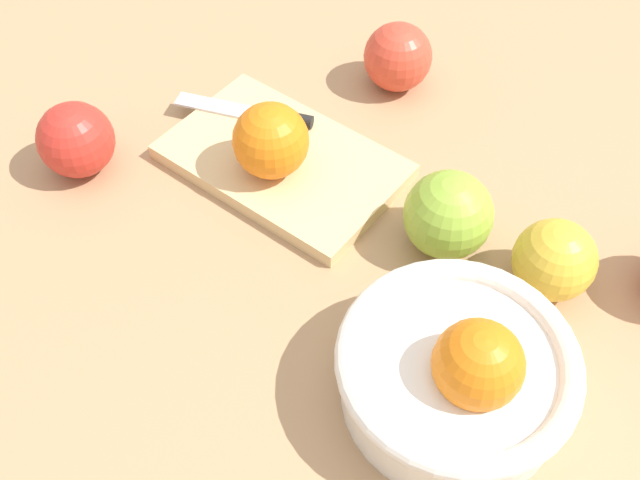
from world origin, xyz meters
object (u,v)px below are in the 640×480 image
Objects in this scene: apple_front_right at (398,57)px; apple_front_left_3 at (448,215)px; bowl at (457,372)px; apple_front_left at (554,260)px; knife at (263,114)px; apple_back_right at (76,140)px; orange_on_board at (271,141)px; cutting_board at (283,161)px.

apple_front_right is 0.92× the size of apple_front_left_3.
bowl reaches higher than apple_front_right.
apple_front_left is 0.89× the size of apple_front_left_3.
bowl is at bearing 137.31° from apple_front_left_3.
knife is at bearing 77.52° from apple_front_right.
apple_front_left_3 is (-0.24, -0.04, 0.02)m from knife.
apple_front_left_3 is at bearing -144.85° from apple_back_right.
apple_back_right is (0.11, 0.34, 0.00)m from apple_front_right.
orange_on_board is 0.08m from knife.
bowl is 2.30× the size of apple_front_left_3.
orange_on_board is at bearing 99.02° from apple_front_right.
cutting_board is at bearing 97.53° from apple_front_right.
orange_on_board reaches higher than apple_front_right.
bowl reaches higher than cutting_board.
cutting_board is at bearing 17.71° from apple_front_left_3.
knife is 0.19m from apple_back_right.
cutting_board is 3.22× the size of apple_front_left.
orange_on_board reaches higher than apple_back_right.
apple_back_right is at bearing 68.57° from knife.
orange_on_board is at bearing 150.88° from knife.
orange_on_board is (0.29, -0.03, 0.01)m from bowl.
apple_front_right is at bearing -107.29° from apple_back_right.
apple_front_left_3 reaches higher than apple_front_left.
apple_front_right is 0.24m from apple_front_left_3.
orange_on_board is 0.29m from apple_front_left.
apple_back_right reaches higher than knife.
bowl is at bearing 169.92° from cutting_board.
apple_back_right is at bearing 14.15° from bowl.
cutting_board is (0.30, -0.05, -0.03)m from bowl.
cutting_board is 0.21m from apple_back_right.
bowl reaches higher than orange_on_board.
apple_front_right is at bearing -36.20° from bowl.
apple_back_right is at bearing 50.85° from cutting_board.
apple_back_right is (0.13, 0.16, 0.03)m from cutting_board.
apple_front_right is at bearing -31.78° from apple_front_left_3.
orange_on_board is at bearing -134.21° from apple_back_right.
orange_on_board reaches higher than apple_front_left.
apple_front_right is at bearing -16.37° from apple_front_left.
apple_front_left is at bearing -156.77° from orange_on_board.
orange_on_board is 1.02× the size of apple_front_left.
bowl is 0.36m from knife.
apple_front_left_3 reaches higher than knife.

